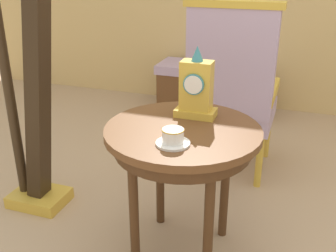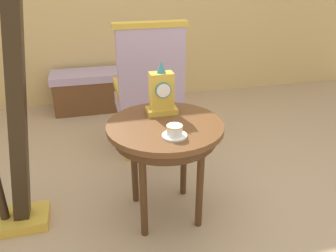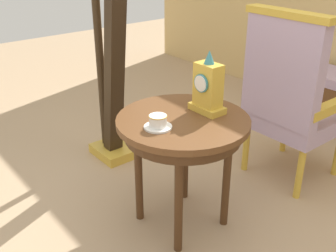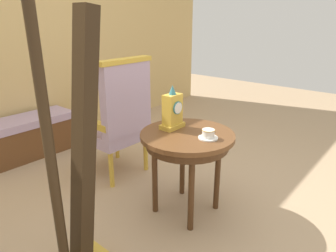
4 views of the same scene
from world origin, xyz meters
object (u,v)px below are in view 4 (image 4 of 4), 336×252
object	(u,v)px
mantel_clock	(173,111)
harp	(75,165)
window_bench	(27,137)
teacup_left	(208,134)
side_table	(187,143)
armchair	(119,117)

from	to	relation	value
mantel_clock	harp	distance (m)	0.90
harp	window_bench	world-z (taller)	harp
teacup_left	window_bench	world-z (taller)	teacup_left
harp	window_bench	size ratio (longest dim) A/B	1.74
side_table	window_bench	size ratio (longest dim) A/B	0.70
side_table	mantel_clock	world-z (taller)	mantel_clock
mantel_clock	window_bench	world-z (taller)	mantel_clock
teacup_left	window_bench	bearing A→B (deg)	98.62
side_table	harp	xyz separation A→B (m)	(-0.88, 0.11, 0.12)
armchair	window_bench	size ratio (longest dim) A/B	1.13
mantel_clock	window_bench	distance (m)	1.92
side_table	teacup_left	distance (m)	0.21
side_table	window_bench	xyz separation A→B (m)	(-0.31, 1.96, -0.36)
side_table	teacup_left	world-z (taller)	teacup_left
mantel_clock	side_table	bearing A→B (deg)	-95.51
mantel_clock	armchair	bearing A→B (deg)	85.79
teacup_left	side_table	bearing A→B (deg)	93.74
side_table	harp	size ratio (longest dim) A/B	0.40
harp	side_table	bearing A→B (deg)	-6.93
side_table	teacup_left	size ratio (longest dim) A/B	4.99
side_table	armchair	distance (m)	0.84
teacup_left	mantel_clock	bearing A→B (deg)	89.38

